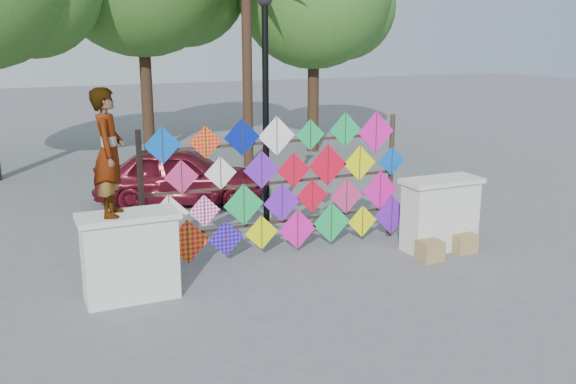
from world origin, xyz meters
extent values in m
plane|color=slate|center=(0.00, 0.00, 0.00)|extent=(80.00, 80.00, 0.00)
cube|color=silver|center=(-2.70, -0.20, 0.60)|extent=(1.30, 0.55, 1.20)
cube|color=silver|center=(-2.70, -0.20, 1.24)|extent=(1.40, 0.65, 0.08)
cube|color=silver|center=(2.70, -0.20, 0.60)|extent=(1.30, 0.55, 1.20)
cube|color=silver|center=(2.70, -0.20, 1.24)|extent=(1.40, 0.65, 0.08)
cylinder|color=#33241C|center=(-2.30, 0.80, 1.15)|extent=(0.09, 0.09, 2.30)
cylinder|color=#33241C|center=(2.30, 0.80, 1.15)|extent=(0.09, 0.09, 2.30)
cube|color=#33241C|center=(0.00, 0.80, 0.55)|extent=(4.60, 0.04, 0.04)
cube|color=#33241C|center=(0.00, 0.80, 1.25)|extent=(4.60, 0.04, 0.04)
cube|color=#33241C|center=(0.00, 0.80, 1.95)|extent=(4.60, 0.04, 0.04)
cube|color=blue|center=(-1.95, 0.74, 2.04)|extent=(0.60, 0.01, 0.60)
cube|color=#33241C|center=(-1.95, 0.73, 2.04)|extent=(0.01, 0.01, 0.58)
cube|color=red|center=(-1.25, 0.74, 2.04)|extent=(0.54, 0.01, 0.54)
cube|color=#33241C|center=(-1.25, 0.73, 2.04)|extent=(0.01, 0.01, 0.53)
cube|color=#061999|center=(-0.63, 0.74, 2.08)|extent=(0.62, 0.01, 0.62)
cube|color=#33241C|center=(-0.63, 0.73, 2.08)|extent=(0.01, 0.01, 0.61)
cube|color=white|center=(-0.02, 0.74, 2.07)|extent=(0.67, 0.01, 0.67)
cube|color=#33241C|center=(-0.02, 0.73, 2.07)|extent=(0.01, 0.01, 0.65)
cube|color=#16B553|center=(0.61, 0.74, 2.04)|extent=(0.54, 0.01, 0.54)
cube|color=#33241C|center=(0.61, 0.73, 2.04)|extent=(0.01, 0.01, 0.53)
cube|color=#16B553|center=(1.28, 0.74, 2.09)|extent=(0.62, 0.01, 0.62)
cube|color=#33241C|center=(1.28, 0.73, 2.09)|extent=(0.01, 0.01, 0.61)
cube|color=#F216A3|center=(1.91, 0.74, 2.01)|extent=(0.74, 0.01, 0.74)
cube|color=#33241C|center=(1.91, 0.73, 2.01)|extent=(0.01, 0.01, 0.73)
cube|color=#CE2C71|center=(-1.67, 0.70, 1.52)|extent=(0.56, 0.01, 0.56)
cube|color=#33241C|center=(-1.67, 0.69, 1.52)|extent=(0.01, 0.01, 0.55)
cube|color=white|center=(-1.03, 0.70, 1.53)|extent=(0.55, 0.01, 0.55)
cube|color=#33241C|center=(-1.03, 0.69, 1.53)|extent=(0.01, 0.01, 0.54)
cube|color=#701CD5|center=(-0.31, 0.70, 1.52)|extent=(0.65, 0.01, 0.65)
cube|color=#33241C|center=(-0.31, 0.69, 1.52)|extent=(0.01, 0.01, 0.63)
cube|color=red|center=(0.28, 0.70, 1.46)|extent=(0.61, 0.01, 0.61)
cube|color=#33241C|center=(0.28, 0.69, 1.46)|extent=(0.01, 0.01, 0.60)
cube|color=red|center=(0.93, 0.70, 1.50)|extent=(0.74, 0.01, 0.74)
cube|color=#33241C|center=(0.93, 0.69, 1.50)|extent=(0.01, 0.01, 0.73)
cube|color=#EFF70A|center=(1.57, 0.70, 1.48)|extent=(0.65, 0.01, 0.65)
cube|color=#33241C|center=(1.57, 0.69, 1.48)|extent=(0.01, 0.01, 0.64)
cube|color=blue|center=(2.25, 0.70, 1.46)|extent=(0.55, 0.01, 0.55)
cube|color=#33241C|center=(2.25, 0.69, 1.46)|extent=(0.01, 0.01, 0.54)
cube|color=white|center=(-1.91, 0.66, 0.95)|extent=(0.64, 0.01, 0.64)
cube|color=#33241C|center=(-1.91, 0.65, 0.95)|extent=(0.01, 0.01, 0.63)
cube|color=#F216A3|center=(-1.33, 0.66, 0.94)|extent=(0.54, 0.01, 0.54)
cube|color=#33241C|center=(-1.33, 0.65, 0.94)|extent=(0.01, 0.01, 0.53)
cube|color=#16B553|center=(-0.65, 0.66, 0.97)|extent=(0.71, 0.01, 0.71)
cube|color=#33241C|center=(-0.65, 0.65, 0.97)|extent=(0.01, 0.01, 0.70)
cube|color=#701CD5|center=(0.04, 0.66, 0.93)|extent=(0.68, 0.01, 0.68)
cube|color=#33241C|center=(0.04, 0.65, 0.93)|extent=(0.01, 0.01, 0.67)
cube|color=red|center=(0.61, 0.66, 0.98)|extent=(0.60, 0.01, 0.60)
cube|color=#33241C|center=(0.61, 0.65, 0.98)|extent=(0.01, 0.01, 0.59)
cube|color=#CE2C71|center=(1.29, 0.66, 0.91)|extent=(0.66, 0.01, 0.66)
cube|color=#33241C|center=(1.29, 0.65, 0.91)|extent=(0.01, 0.01, 0.65)
cube|color=#F216A3|center=(1.99, 0.66, 0.95)|extent=(0.74, 0.01, 0.74)
cube|color=#33241C|center=(1.99, 0.65, 0.95)|extent=(0.01, 0.01, 0.73)
cube|color=red|center=(-1.64, 0.62, 0.47)|extent=(0.75, 0.01, 0.75)
cube|color=#33241C|center=(-1.64, 0.61, 0.47)|extent=(0.01, 0.01, 0.74)
cube|color=#061999|center=(-0.99, 0.62, 0.43)|extent=(0.62, 0.01, 0.62)
cube|color=#33241C|center=(-0.99, 0.61, 0.43)|extent=(0.01, 0.01, 0.61)
cube|color=#EFF70A|center=(-0.36, 0.62, 0.46)|extent=(0.60, 0.01, 0.60)
cube|color=#33241C|center=(-0.36, 0.61, 0.46)|extent=(0.01, 0.01, 0.59)
cube|color=#F216A3|center=(0.31, 0.62, 0.43)|extent=(0.72, 0.01, 0.72)
cube|color=#33241C|center=(0.31, 0.61, 0.43)|extent=(0.01, 0.01, 0.71)
cube|color=#16B553|center=(0.97, 0.62, 0.46)|extent=(0.74, 0.01, 0.74)
cube|color=#33241C|center=(0.97, 0.61, 0.46)|extent=(0.01, 0.01, 0.73)
cube|color=#EFF70A|center=(1.61, 0.62, 0.41)|extent=(0.59, 0.01, 0.59)
cube|color=#33241C|center=(1.61, 0.61, 0.41)|extent=(0.01, 0.01, 0.58)
cube|color=#701CD5|center=(2.24, 0.62, 0.46)|extent=(0.74, 0.01, 0.74)
cube|color=#33241C|center=(2.24, 0.61, 0.46)|extent=(0.01, 0.01, 0.73)
cylinder|color=#3E251A|center=(0.00, 11.00, 2.06)|extent=(0.36, 0.36, 4.12)
cylinder|color=#3E251A|center=(5.00, 9.50, 1.79)|extent=(0.36, 0.36, 3.58)
sphere|color=#1D581B|center=(6.20, 9.80, 4.54)|extent=(3.36, 3.36, 3.36)
cylinder|color=#3E251A|center=(2.20, 8.00, 2.75)|extent=(0.28, 0.28, 5.50)
imported|color=#99999E|center=(-2.90, -0.20, 2.16)|extent=(0.59, 0.74, 1.76)
imported|color=maroon|center=(-0.63, 4.71, 0.64)|extent=(4.05, 2.86, 1.28)
cylinder|color=black|center=(0.30, 2.00, 2.10)|extent=(0.12, 0.12, 4.20)
cube|color=tan|center=(2.19, -0.65, 0.17)|extent=(0.39, 0.34, 0.34)
cube|color=tan|center=(2.98, -0.52, 0.17)|extent=(0.40, 0.37, 0.34)
camera|label=1|loc=(-4.18, -9.00, 3.73)|focal=40.00mm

